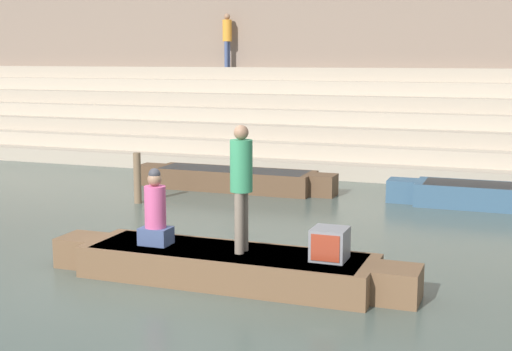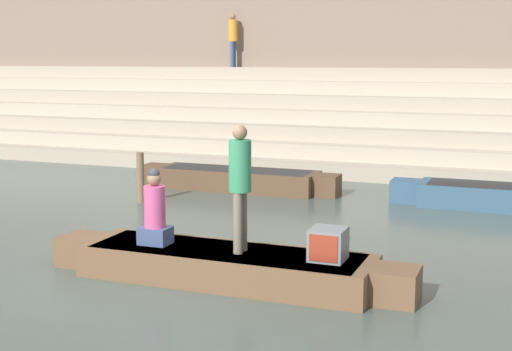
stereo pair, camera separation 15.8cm
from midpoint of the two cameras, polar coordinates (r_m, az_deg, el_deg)
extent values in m
plane|color=#47544C|center=(10.69, -8.09, -7.97)|extent=(120.00, 120.00, 0.00)
cube|color=tan|center=(21.10, 6.72, 1.25)|extent=(36.00, 4.85, 0.41)
cube|color=#B2A28D|center=(21.38, 6.96, 2.46)|extent=(36.00, 4.15, 0.41)
cube|color=tan|center=(21.67, 7.20, 3.63)|extent=(36.00, 3.46, 0.41)
cube|color=#B2A28D|center=(21.97, 7.43, 4.78)|extent=(36.00, 2.77, 0.41)
cube|color=tan|center=(22.28, 7.65, 5.89)|extent=(36.00, 2.08, 0.41)
cube|color=#B2A28D|center=(22.59, 7.87, 6.97)|extent=(36.00, 1.38, 0.41)
cube|color=tan|center=(22.92, 8.09, 8.02)|extent=(36.00, 0.69, 0.41)
cube|color=#7F6B5B|center=(23.85, 8.66, 11.20)|extent=(34.20, 1.20, 7.93)
cube|color=#4C4037|center=(23.41, 8.13, 2.26)|extent=(34.20, 0.12, 0.60)
cube|color=brown|center=(10.30, -2.79, -7.23)|extent=(4.27, 1.20, 0.46)
cube|color=#2D2D2D|center=(10.24, -2.80, -6.15)|extent=(3.93, 1.10, 0.05)
cube|color=brown|center=(9.64, 10.80, -8.56)|extent=(0.60, 0.66, 0.46)
cube|color=brown|center=(11.45, -14.14, -5.81)|extent=(0.60, 0.66, 0.46)
cylinder|color=olive|center=(11.13, -4.42, -5.29)|extent=(2.74, 0.04, 0.04)
cylinder|color=#756656|center=(10.12, -1.44, -3.63)|extent=(0.13, 0.13, 0.87)
cylinder|color=#756656|center=(9.97, -1.81, -3.84)|extent=(0.13, 0.13, 0.87)
cylinder|color=#338456|center=(9.89, -1.65, 0.78)|extent=(0.31, 0.31, 0.73)
sphere|color=#8C664C|center=(9.84, -1.66, 3.47)|extent=(0.21, 0.21, 0.21)
cube|color=#3D4C75|center=(10.64, -8.44, -4.80)|extent=(0.44, 0.35, 0.25)
cylinder|color=#C64C7F|center=(10.54, -8.49, -2.50)|extent=(0.31, 0.31, 0.62)
sphere|color=#8C664C|center=(10.46, -8.55, -0.29)|extent=(0.21, 0.21, 0.21)
sphere|color=#333338|center=(10.45, -8.56, 0.10)|extent=(0.18, 0.18, 0.18)
cube|color=slate|center=(9.76, 5.46, -5.47)|extent=(0.47, 0.47, 0.44)
cube|color=#99331E|center=(9.54, 5.08, -5.82)|extent=(0.39, 0.02, 0.36)
cube|color=#33516B|center=(16.21, 11.35, -1.18)|extent=(0.63, 0.61, 0.50)
cube|color=brown|center=(17.32, -2.08, -0.32)|extent=(3.97, 1.11, 0.50)
cube|color=#2D2D2D|center=(17.29, -2.08, 0.41)|extent=(3.65, 1.01, 0.05)
cube|color=brown|center=(16.60, 5.16, -0.78)|extent=(0.56, 0.61, 0.50)
cube|color=brown|center=(18.30, -8.64, 0.10)|extent=(0.56, 0.61, 0.50)
cylinder|color=brown|center=(15.88, -9.75, -0.20)|extent=(0.16, 0.16, 1.12)
cylinder|color=#3D4C75|center=(24.36, -2.42, 9.67)|extent=(0.13, 0.13, 0.85)
cylinder|color=#3D4C75|center=(24.21, -2.58, 9.67)|extent=(0.13, 0.13, 0.85)
cylinder|color=orange|center=(24.30, -2.51, 11.51)|extent=(0.31, 0.31, 0.71)
sphere|color=#8C664C|center=(24.32, -2.52, 12.59)|extent=(0.20, 0.20, 0.20)
camera|label=1|loc=(0.08, -90.41, -0.07)|focal=50.00mm
camera|label=2|loc=(0.08, 89.59, 0.07)|focal=50.00mm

